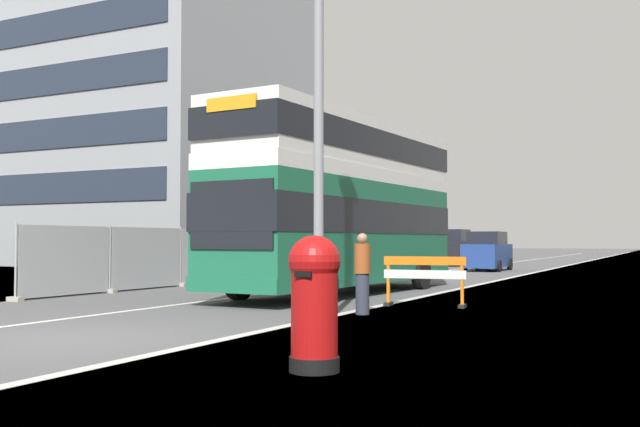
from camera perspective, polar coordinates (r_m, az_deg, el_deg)
ground at (r=11.96m, az=-17.31°, el=-9.75°), size 140.00×280.00×0.10m
double_decker_bus at (r=21.34m, az=1.74°, el=0.89°), size 3.27×11.02×5.05m
lamppost_foreground at (r=13.28m, az=-0.11°, el=9.45°), size 0.29×0.70×8.92m
red_pillar_postbox at (r=8.68m, az=-0.45°, el=-6.55°), size 0.63×0.63×1.62m
roadworks_barrier at (r=17.30m, az=8.22°, el=-4.73°), size 1.94×0.67×1.18m
construction_site_fence at (r=30.76m, az=-3.13°, el=-3.23°), size 0.44×27.40×2.02m
car_oncoming_near at (r=38.55m, az=13.02°, el=-2.98°), size 1.93×4.11×2.02m
car_receding_mid at (r=46.02m, az=10.46°, el=-2.72°), size 1.91×4.05×2.25m
bare_tree_far_verge_near at (r=43.95m, az=-1.37°, el=-0.99°), size 3.09×2.39×5.35m
pedestrian_at_kerb at (r=15.34m, az=3.35°, el=-4.73°), size 0.34×0.34×1.71m
backdrop_office_block at (r=55.32m, az=-17.99°, el=9.60°), size 29.28×15.98×25.42m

